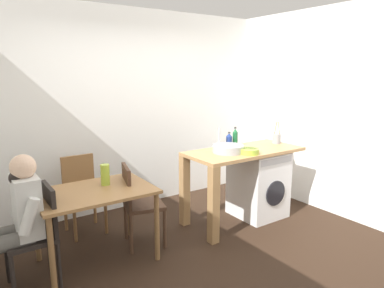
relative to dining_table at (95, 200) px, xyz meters
name	(u,v)px	position (x,y,z in m)	size (l,w,h in m)	color
ground_plane	(202,255)	(0.92, -0.52, -0.64)	(5.46, 5.46, 0.00)	black
wall_back	(128,111)	(0.92, 1.23, 0.71)	(4.60, 0.10, 2.70)	white
wall_counter_side	(336,113)	(3.07, -0.52, 0.71)	(0.10, 3.80, 2.70)	white
dining_table	(95,200)	(0.00, 0.00, 0.00)	(1.10, 0.76, 0.74)	#9E7042
chair_person_seat	(39,230)	(-0.55, -0.10, -0.14)	(0.40, 0.40, 0.90)	black
chair_opposite	(137,201)	(0.48, 0.07, -0.14)	(0.49, 0.49, 0.90)	#4C3323
chair_spare_by_wall	(82,189)	(0.10, 0.77, -0.14)	(0.41, 0.41, 0.90)	olive
seated_person	(17,217)	(-0.71, -0.10, 0.03)	(0.50, 0.51, 1.20)	#595651
kitchen_counter	(231,164)	(1.67, -0.07, 0.12)	(1.50, 0.68, 0.92)	tan
washing_machine	(258,184)	(2.15, -0.08, -0.21)	(0.60, 0.61, 0.86)	white
sink_basin	(228,149)	(1.62, -0.07, 0.32)	(0.38, 0.38, 0.09)	#9EA0A5
tap	(219,139)	(1.62, 0.11, 0.42)	(0.02, 0.02, 0.28)	#B2B2B7
bottle_tall_green	(229,140)	(1.82, 0.14, 0.37)	(0.08, 0.08, 0.20)	navy
bottle_squat_brown	(235,138)	(1.92, 0.14, 0.39)	(0.07, 0.07, 0.26)	#19592D
mixing_bowl	(249,151)	(1.77, -0.27, 0.31)	(0.23, 0.23, 0.06)	#A8C63D
utensil_crock	(277,138)	(2.52, -0.02, 0.35)	(0.11, 0.11, 0.30)	gray
vase	(105,175)	(0.15, 0.10, 0.20)	(0.09, 0.09, 0.21)	#A8C63D
scissors	(247,151)	(1.84, -0.17, 0.28)	(0.15, 0.06, 0.01)	#B2B2B7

